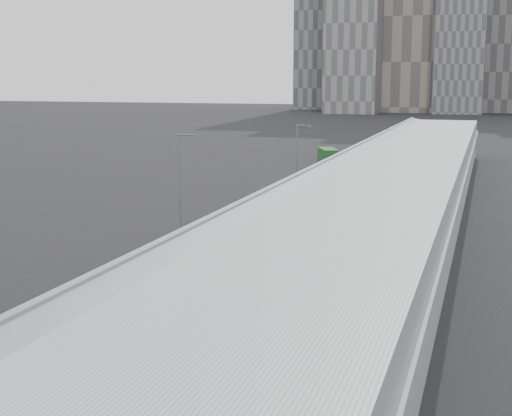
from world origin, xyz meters
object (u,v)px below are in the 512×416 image
at_px(bus_2, 178,277).
at_px(shipping_container, 328,156).
at_px(bus_3, 234,240).
at_px(suv, 352,153).
at_px(street_lamp_far, 298,150).
at_px(bus_6, 341,174).
at_px(bus_8, 376,154).
at_px(bus_1, 19,372).
at_px(bus_9, 383,146).
at_px(street_lamp_near, 181,181).
at_px(bus_5, 320,187).
at_px(bus_4, 279,211).
at_px(bus_7, 362,163).

height_order(bus_2, shipping_container, bus_2).
xyz_separation_m(bus_3, suv, (-5.02, 80.06, -0.75)).
distance_m(street_lamp_far, shipping_container, 26.58).
relative_size(bus_3, bus_6, 1.01).
height_order(bus_8, street_lamp_far, street_lamp_far).
distance_m(bus_1, bus_9, 113.35).
distance_m(bus_9, street_lamp_near, 81.47).
height_order(bus_6, suv, bus_6).
bearing_deg(bus_1, bus_3, 89.27).
relative_size(bus_5, bus_6, 1.03).
bearing_deg(bus_6, bus_4, -94.52).
bearing_deg(bus_6, bus_3, -94.41).
bearing_deg(bus_5, bus_6, 85.12).
height_order(bus_4, shipping_container, bus_4).
bearing_deg(bus_9, street_lamp_far, -96.82).
height_order(bus_7, street_lamp_near, street_lamp_near).
relative_size(bus_3, suv, 2.26).
bearing_deg(street_lamp_far, bus_2, -83.62).
height_order(bus_5, bus_8, bus_8).
bearing_deg(street_lamp_far, bus_1, -85.43).
bearing_deg(bus_8, bus_3, -92.56).
distance_m(bus_6, street_lamp_near, 39.94).
distance_m(bus_3, street_lamp_near, 8.35).
xyz_separation_m(bus_5, bus_8, (0.51, 40.73, 0.09)).
bearing_deg(street_lamp_near, bus_1, -78.77).
height_order(bus_1, street_lamp_far, street_lamp_far).
bearing_deg(street_lamp_near, shipping_container, 90.63).
distance_m(bus_4, bus_5, 16.81).
bearing_deg(shipping_container, bus_5, -103.15).
distance_m(street_lamp_near, suv, 76.55).
relative_size(bus_3, street_lamp_far, 1.49).
distance_m(bus_3, bus_7, 57.43).
xyz_separation_m(bus_2, bus_5, (-0.20, 42.31, -0.13)).
relative_size(bus_6, bus_9, 0.92).
bearing_deg(bus_1, bus_8, 88.61).
xyz_separation_m(bus_4, bus_9, (0.02, 71.65, 0.09)).
distance_m(bus_2, shipping_container, 80.77).
height_order(bus_9, suv, bus_9).
relative_size(bus_1, bus_9, 0.98).
relative_size(bus_7, shipping_container, 1.87).
height_order(bus_1, bus_8, bus_8).
xyz_separation_m(bus_1, bus_4, (-0.07, 41.70, -0.06)).
bearing_deg(bus_2, bus_8, 86.09).
distance_m(bus_6, shipping_container, 26.27).
bearing_deg(street_lamp_far, bus_6, 10.35).
xyz_separation_m(bus_4, street_lamp_far, (-5.55, 28.62, 3.30)).
height_order(bus_2, street_lamp_near, street_lamp_near).
bearing_deg(bus_1, bus_4, 89.14).
xyz_separation_m(bus_7, shipping_container, (-7.78, 10.64, -0.25)).
distance_m(bus_2, bus_5, 42.31).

